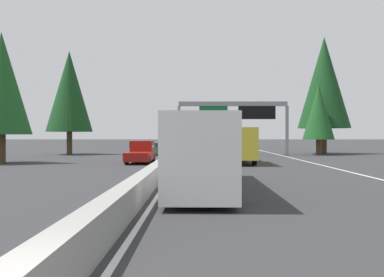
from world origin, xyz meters
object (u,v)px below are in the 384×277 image
bus_distant_b (199,150)px  pickup_mid_left (239,144)px  oncoming_near (141,152)px  sedan_far_center (211,142)px  conifer_left_foreground (2,83)px  conifer_right_near (319,112)px  conifer_right_mid (324,83)px  conifer_left_near (69,91)px  oncoming_far (157,149)px  box_truck_mid_right (237,144)px  sign_gantry_overhead (234,113)px

bus_distant_b → pickup_mid_left: bearing=-7.9°
oncoming_near → bus_distant_b: bearing=16.1°
sedan_far_center → conifer_left_foreground: conifer_left_foreground is taller
pickup_mid_left → oncoming_near: 36.29m
conifer_right_near → conifer_right_mid: conifer_right_mid is taller
conifer_left_foreground → bus_distant_b: bearing=-134.2°
sedan_far_center → conifer_left_near: size_ratio=0.35×
conifer_left_foreground → oncoming_far: bearing=-38.6°
conifer_left_near → conifer_right_mid: bearing=-86.0°
oncoming_far → box_truck_mid_right: bearing=30.0°
pickup_mid_left → sedan_far_center: size_ratio=1.27×
box_truck_mid_right → oncoming_far: bearing=30.0°
sign_gantry_overhead → conifer_left_foreground: (-12.51, 20.59, 1.77)m
oncoming_far → conifer_right_mid: size_ratio=0.30×
sedan_far_center → conifer_right_near: (-51.17, -10.91, 4.40)m
box_truck_mid_right → conifer_left_foreground: (-0.44, 19.72, 5.06)m
conifer_right_mid → conifer_left_foreground: size_ratio=1.34×
bus_distant_b → conifer_left_near: (31.49, 15.62, 5.95)m
sedan_far_center → conifer_right_near: bearing=-168.0°
sign_gantry_overhead → pickup_mid_left: sign_gantry_overhead is taller
bus_distant_b → pickup_mid_left: size_ratio=2.05×
oncoming_far → conifer_right_near: bearing=90.0°
oncoming_near → conifer_right_mid: (16.89, -20.80, 8.05)m
bus_distant_b → conifer_right_mid: size_ratio=0.78×
box_truck_mid_right → conifer_right_mid: bearing=-36.1°
bus_distant_b → sedan_far_center: bearing=-2.4°
pickup_mid_left → conifer_right_mid: conifer_right_mid is taller
bus_distant_b → conifer_right_near: size_ratio=1.37×
sign_gantry_overhead → oncoming_near: (-11.64, 9.03, -3.99)m
sign_gantry_overhead → bus_distant_b: sign_gantry_overhead is taller
sedan_far_center → oncoming_near: 65.34m
sign_gantry_overhead → conifer_right_near: conifer_right_near is taller
bus_distant_b → oncoming_far: bearing=9.0°
oncoming_near → conifer_left_foreground: conifer_left_foreground is taller
conifer_right_mid → box_truck_mid_right: bearing=143.9°
conifer_right_near → oncoming_far: bearing=90.0°
conifer_right_near → conifer_right_mid: 5.31m
pickup_mid_left → sedan_far_center: pickup_mid_left is taller
oncoming_near → conifer_right_near: (13.65, -19.15, 4.17)m
sedan_far_center → conifer_right_near: size_ratio=0.52×
sign_gantry_overhead → conifer_left_near: bearing=81.3°
box_truck_mid_right → sign_gantry_overhead: bearing=-4.1°
sign_gantry_overhead → sedan_far_center: sign_gantry_overhead is taller
sedan_far_center → conifer_right_mid: (-47.93, -12.56, 8.28)m
oncoming_far → sign_gantry_overhead: bearing=77.3°
bus_distant_b → pickup_mid_left: (51.08, -7.07, -0.80)m
box_truck_mid_right → pickup_mid_left: 34.92m
sedan_far_center → sign_gantry_overhead: bearing=-179.2°
conifer_left_near → pickup_mid_left: bearing=-49.2°
box_truck_mid_right → conifer_left_foreground: size_ratio=0.77×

